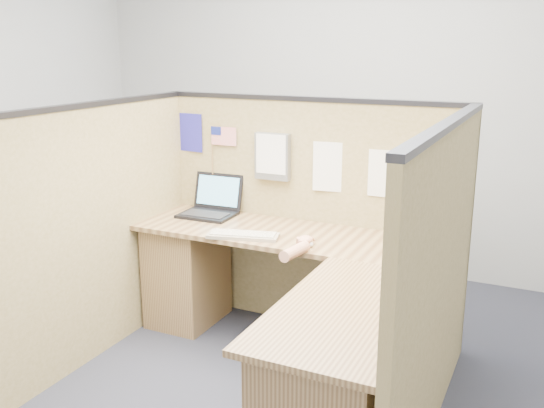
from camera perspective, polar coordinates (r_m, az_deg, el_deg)
The scene contains 13 objects.
floor at distance 3.46m, azimuth -3.31°, elevation -17.44°, with size 5.00×5.00×0.00m, color #20222D.
wall_back at distance 5.03m, azimuth 9.06°, elevation 9.53°, with size 5.00×5.00×0.00m, color #A7ABAD.
cubicle_partitions at distance 3.48m, azimuth -0.11°, elevation -3.24°, with size 2.06×1.83×1.53m.
l_desk at distance 3.42m, azimuth 1.67°, elevation -10.30°, with size 1.95×1.75×0.73m.
laptop at distance 4.12m, azimuth -5.63°, elevation -0.06°, with size 0.37×0.35×0.26m.
keyboard at distance 3.62m, azimuth -2.74°, elevation -2.95°, with size 0.45×0.25×0.03m.
mouse at distance 3.45m, azimuth 3.16°, elevation -3.72°, with size 0.10×0.06×0.04m, color silver.
hand_forearm at distance 3.33m, azimuth 2.49°, elevation -4.13°, with size 0.10×0.35×0.07m.
blue_poster at distance 4.26m, azimuth -7.69°, elevation 6.68°, with size 0.20×0.00×0.26m, color #232096.
american_flag at distance 4.12m, azimuth -4.83°, elevation 6.25°, with size 0.19×0.01×0.33m.
file_holder at distance 3.94m, azimuth 0.04°, elevation 4.51°, with size 0.24×0.05×0.31m.
paper_left at distance 3.82m, azimuth 5.68°, elevation 3.47°, with size 0.25×0.00×0.31m, color white.
paper_right at distance 3.72m, azimuth 10.73°, elevation 2.79°, with size 0.23×0.00×0.29m, color white.
Camera 1 is at (1.43, -2.55, 1.84)m, focal length 40.00 mm.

